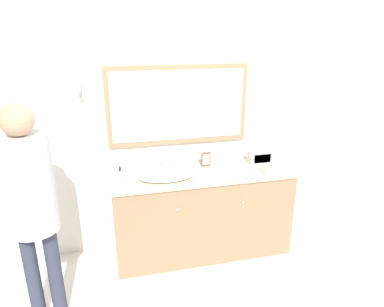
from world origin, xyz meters
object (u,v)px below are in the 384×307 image
soap_bottle (121,179)px  person (30,194)px  sink_basin (166,175)px  picture_frame (206,159)px  appliance_box (260,157)px

soap_bottle → person: person is taller
sink_basin → person: size_ratio=0.31×
picture_frame → sink_basin: bearing=-158.5°
person → sink_basin: bearing=27.1°
sink_basin → soap_bottle: bearing=-160.8°
appliance_box → picture_frame: size_ratio=1.67×
appliance_box → person: (-2.03, -0.66, 0.13)m
soap_bottle → picture_frame: size_ratio=1.35×
soap_bottle → appliance_box: bearing=10.9°
appliance_box → picture_frame: 0.56m
soap_bottle → appliance_box: soap_bottle is taller
sink_basin → appliance_box: 1.00m
soap_bottle → appliance_box: 1.43m
appliance_box → person: person is taller
sink_basin → picture_frame: sink_basin is taller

